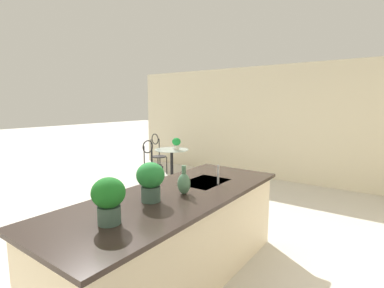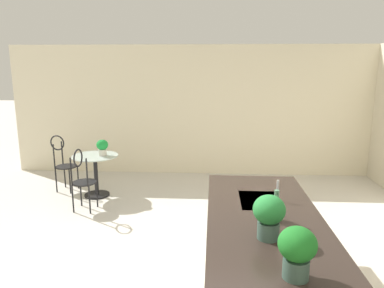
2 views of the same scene
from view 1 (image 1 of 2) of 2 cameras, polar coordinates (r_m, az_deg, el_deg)
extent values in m
plane|color=beige|center=(4.04, -10.40, -18.86)|extent=(40.00, 40.00, 0.00)
cube|color=beige|center=(7.24, 14.47, 4.07)|extent=(0.12, 7.80, 2.70)
cube|color=beige|center=(3.13, -3.40, -18.15)|extent=(2.70, 0.96, 0.88)
cube|color=#2D231E|center=(2.95, -3.48, -10.11)|extent=(2.80, 1.06, 0.04)
cube|color=#B2B5BA|center=(3.37, 2.50, -7.68)|extent=(0.56, 0.40, 0.03)
cylinder|color=black|center=(6.99, -3.98, -6.93)|extent=(0.44, 0.44, 0.03)
cylinder|color=black|center=(6.91, -4.00, -4.02)|extent=(0.07, 0.07, 0.69)
cylinder|color=#B2C6C1|center=(6.84, -4.03, -1.11)|extent=(0.80, 0.80, 0.01)
cylinder|color=black|center=(6.65, -7.42, -5.90)|extent=(0.03, 0.03, 0.45)
cylinder|color=black|center=(6.45, -5.78, -6.32)|extent=(0.03, 0.03, 0.45)
cylinder|color=black|center=(6.47, -9.30, -6.32)|extent=(0.03, 0.03, 0.45)
cylinder|color=black|center=(6.27, -7.67, -6.77)|extent=(0.03, 0.03, 0.45)
cylinder|color=black|center=(6.40, -7.58, -4.28)|extent=(0.42, 0.42, 0.02)
cylinder|color=black|center=(6.36, -9.40, -2.42)|extent=(0.03, 0.03, 0.45)
cylinder|color=black|center=(6.17, -7.88, -2.72)|extent=(0.03, 0.03, 0.45)
torus|color=black|center=(6.23, -8.70, -0.54)|extent=(0.28, 0.05, 0.28)
cylinder|color=black|center=(7.51, -5.01, -4.25)|extent=(0.03, 0.03, 0.45)
cylinder|color=black|center=(7.34, -6.70, -4.56)|extent=(0.03, 0.03, 0.45)
cylinder|color=black|center=(7.72, -6.33, -3.92)|extent=(0.03, 0.03, 0.45)
cylinder|color=black|center=(7.55, -8.00, -4.22)|extent=(0.03, 0.03, 0.45)
cylinder|color=black|center=(7.48, -6.54, -2.48)|extent=(0.44, 0.44, 0.02)
cylinder|color=black|center=(7.64, -6.49, -0.62)|extent=(0.03, 0.03, 0.45)
cylinder|color=black|center=(7.49, -8.06, -0.83)|extent=(0.03, 0.03, 0.45)
torus|color=black|center=(7.53, -7.29, 0.97)|extent=(0.07, 0.28, 0.28)
cylinder|color=#B2B5BA|center=(3.25, 5.18, -6.04)|extent=(0.02, 0.02, 0.22)
cylinder|color=beige|center=(6.75, -3.09, -0.69)|extent=(0.14, 0.14, 0.11)
ellipsoid|color=#1B8D37|center=(6.73, -3.10, 0.46)|extent=(0.20, 0.20, 0.18)
cylinder|color=#385147|center=(2.73, -8.12, -9.68)|extent=(0.18, 0.18, 0.14)
ellipsoid|color=#247835|center=(2.68, -8.19, -6.08)|extent=(0.26, 0.26, 0.24)
cylinder|color=#385147|center=(2.32, -15.99, -13.27)|extent=(0.17, 0.17, 0.14)
ellipsoid|color=#1A6A22|center=(2.26, -16.16, -9.20)|extent=(0.25, 0.25, 0.23)
ellipsoid|color=#4C7A5B|center=(2.90, -1.60, -7.85)|extent=(0.13, 0.13, 0.21)
cylinder|color=#4C7A5B|center=(2.87, -1.61, -5.08)|extent=(0.04, 0.04, 0.08)
camera|label=2|loc=(2.47, -76.66, 12.93)|focal=33.93mm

